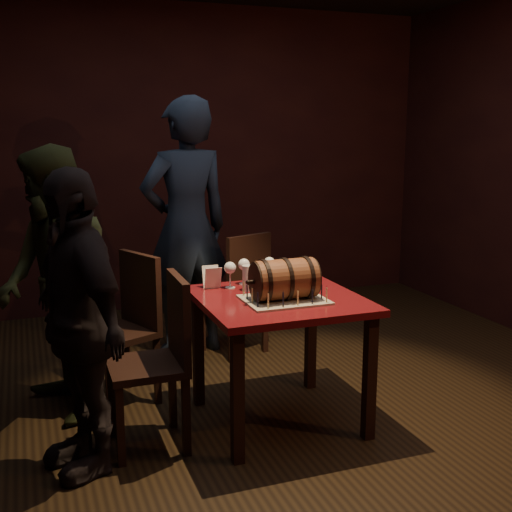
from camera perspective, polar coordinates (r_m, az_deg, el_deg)
name	(u,v)px	position (r m, az deg, el deg)	size (l,w,h in m)	color
room_shell	(273,180)	(3.70, 1.54, 6.80)	(5.04, 5.04, 2.80)	black
pub_table	(279,316)	(3.67, 2.07, -5.31)	(0.90, 0.90, 0.75)	#510D13
cake_board	(284,300)	(3.56, 2.53, -3.91)	(0.45, 0.35, 0.01)	#A09581
barrel_cake	(284,279)	(3.53, 2.54, -2.07)	(0.40, 0.24, 0.24)	brown
birthday_candles	(284,292)	(3.55, 2.54, -3.19)	(0.40, 0.30, 0.09)	#E6D289
wine_glass_left	(230,269)	(3.81, -2.32, -1.16)	(0.07, 0.07, 0.16)	silver
wine_glass_mid	(244,266)	(3.90, -1.08, -0.87)	(0.07, 0.07, 0.16)	silver
wine_glass_right	(269,264)	(3.95, 1.20, -0.72)	(0.07, 0.07, 0.16)	silver
pint_of_ale	(248,278)	(3.77, -0.68, -2.01)	(0.07, 0.07, 0.15)	silver
menu_card	(212,278)	(3.83, -3.94, -1.93)	(0.10, 0.05, 0.13)	white
chair_back	(240,287)	(4.79, -1.40, -2.78)	(0.52, 0.52, 0.93)	black
chair_left_rear	(128,320)	(4.07, -11.33, -5.60)	(0.53, 0.53, 0.93)	black
chair_left_front	(161,352)	(3.48, -8.44, -8.44)	(0.41, 0.41, 0.93)	black
person_back	(186,228)	(4.79, -6.25, 2.49)	(0.70, 0.46, 1.92)	#1B2537
person_left_rear	(55,284)	(3.89, -17.46, -2.43)	(0.78, 0.61, 1.61)	#2F381C
person_left_front	(77,323)	(3.26, -15.60, -5.73)	(0.89, 0.37, 1.52)	black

